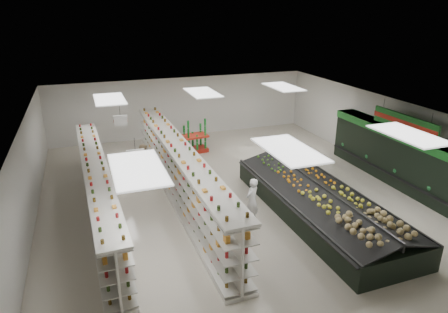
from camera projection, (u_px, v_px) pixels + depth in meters
name	position (u px, v px, depth m)	size (l,w,h in m)	color
floor	(234.00, 194.00, 15.26)	(16.00, 16.00, 0.00)	beige
ceiling	(235.00, 113.00, 14.13)	(14.00, 16.00, 0.02)	white
wall_back	(182.00, 107.00, 21.74)	(14.00, 0.02, 3.20)	white
wall_front	(385.00, 292.00, 7.64)	(14.00, 0.02, 3.20)	white
wall_left	(26.00, 181.00, 12.49)	(0.02, 16.00, 3.20)	white
wall_right	(389.00, 136.00, 16.90)	(0.02, 16.00, 3.20)	white
produce_wall_case	(404.00, 157.00, 15.55)	(0.93, 8.00, 2.20)	black
aisle_sign_near	(136.00, 156.00, 11.33)	(0.52, 0.06, 0.75)	white
aisle_sign_far	(121.00, 121.00, 14.85)	(0.52, 0.06, 0.75)	white
hortifruti_banner	(404.00, 123.00, 14.97)	(0.12, 3.20, 0.95)	#1B6721
gondola_left	(98.00, 192.00, 13.50)	(1.12, 10.55, 1.83)	white
gondola_center	(180.00, 175.00, 14.62)	(1.04, 11.94, 2.07)	white
produce_island	(319.00, 201.00, 13.56)	(2.88, 7.74, 1.15)	black
soda_endcap	(195.00, 137.00, 19.49)	(1.30, 0.96, 1.55)	#A91F13
shopper_main	(252.00, 200.00, 13.07)	(0.57, 0.37, 1.55)	white
shopper_background	(144.00, 163.00, 16.22)	(0.76, 0.47, 1.57)	tan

